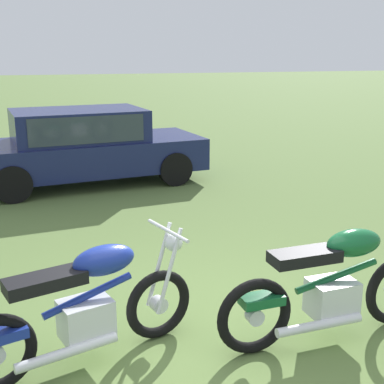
{
  "coord_description": "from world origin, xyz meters",
  "views": [
    {
      "loc": [
        -1.35,
        -3.66,
        2.44
      ],
      "look_at": [
        0.48,
        1.85,
        0.85
      ],
      "focal_mm": 47.54,
      "sensor_mm": 36.0,
      "label": 1
    }
  ],
  "objects": [
    {
      "name": "ground_plane",
      "position": [
        0.0,
        0.0,
        0.0
      ],
      "size": [
        120.0,
        120.0,
        0.0
      ],
      "primitive_type": "plane",
      "color": "#567038"
    },
    {
      "name": "motorcycle_blue",
      "position": [
        -1.0,
        0.09,
        0.49
      ],
      "size": [
        1.96,
        0.87,
        1.02
      ],
      "rotation": [
        0.0,
        0.0,
        0.26
      ],
      "color": "black",
      "rests_on": "ground"
    },
    {
      "name": "car_navy",
      "position": [
        -0.28,
        6.08,
        0.8
      ],
      "size": [
        4.47,
        2.19,
        1.43
      ],
      "rotation": [
        0.0,
        0.0,
        0.09
      ],
      "color": "#161E4C",
      "rests_on": "ground"
    },
    {
      "name": "motorcycle_green",
      "position": [
        1.09,
        -0.22,
        0.49
      ],
      "size": [
        2.12,
        0.64,
        1.02
      ],
      "rotation": [
        0.0,
        0.0,
        0.02
      ],
      "color": "black",
      "rests_on": "ground"
    }
  ]
}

